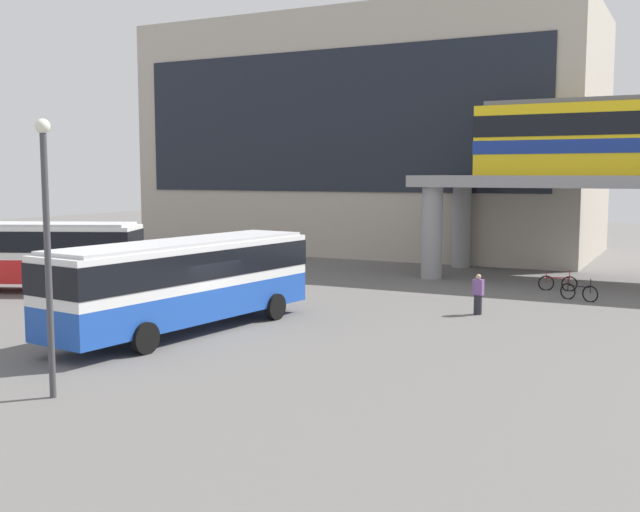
% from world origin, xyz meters
% --- Properties ---
extents(ground_plane, '(120.00, 120.00, 0.00)m').
position_xyz_m(ground_plane, '(0.00, 10.00, 0.00)').
color(ground_plane, '#605E5B').
extents(station_building, '(31.20, 14.54, 16.16)m').
position_xyz_m(station_building, '(-6.14, 30.25, 8.08)').
color(station_building, '#B2A899').
rests_on(station_building, ground_plane).
extents(bus_main, '(3.90, 11.27, 3.22)m').
position_xyz_m(bus_main, '(-0.47, -0.04, 1.99)').
color(bus_main, '#1E4CB2').
rests_on(bus_main, ground_plane).
extents(bus_secondary, '(11.12, 6.79, 3.22)m').
position_xyz_m(bus_secondary, '(-13.05, 4.05, 1.99)').
color(bus_secondary, red).
rests_on(bus_secondary, ground_plane).
extents(bicycle_black, '(1.70, 0.68, 1.04)m').
position_xyz_m(bicycle_black, '(10.87, 13.05, 0.36)').
color(bicycle_black, black).
rests_on(bicycle_black, ground_plane).
extents(bicycle_red, '(1.76, 0.43, 1.04)m').
position_xyz_m(bicycle_red, '(9.57, 15.49, 0.36)').
color(bicycle_red, black).
rests_on(bicycle_red, ground_plane).
extents(pedestrian_walking_across, '(0.43, 0.32, 1.60)m').
position_xyz_m(pedestrian_walking_across, '(7.79, 7.80, 0.75)').
color(pedestrian_walking_across, '#26262D').
rests_on(pedestrian_walking_across, ground_plane).
extents(lamp_post, '(0.36, 0.36, 6.82)m').
position_xyz_m(lamp_post, '(1.31, -7.85, 3.99)').
color(lamp_post, '#3F3F44').
rests_on(lamp_post, ground_plane).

